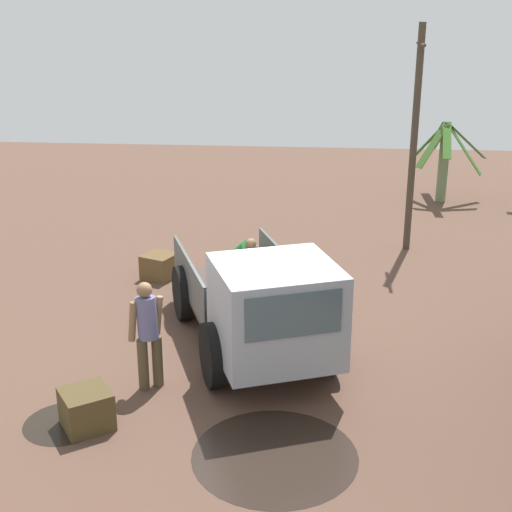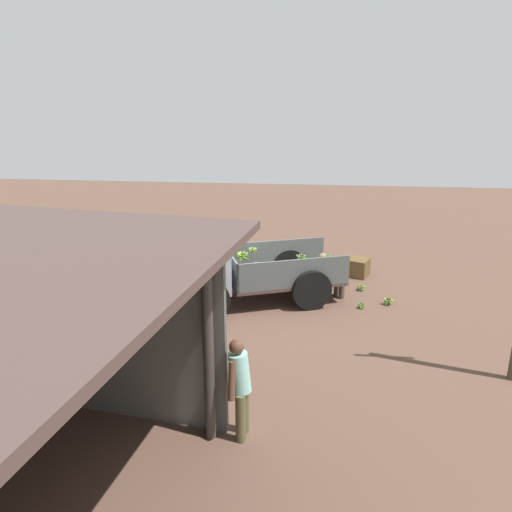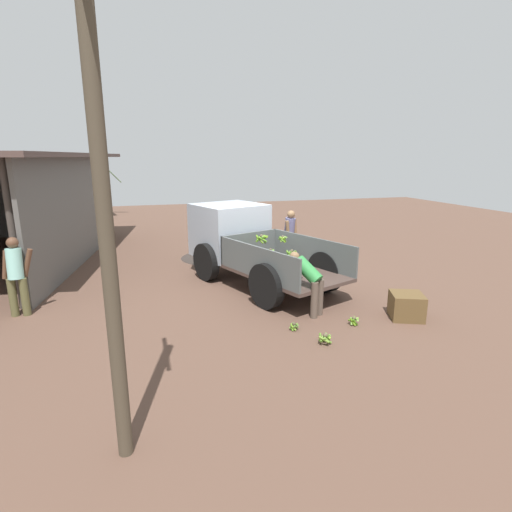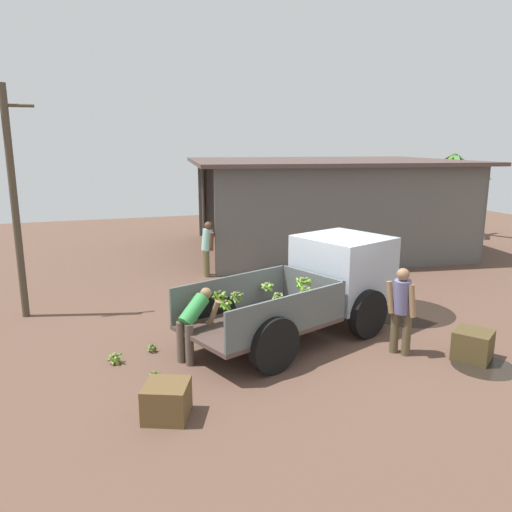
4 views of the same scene
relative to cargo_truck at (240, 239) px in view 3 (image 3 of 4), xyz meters
name	(u,v)px [view 3 (image 3 of 4)]	position (x,y,z in m)	size (l,w,h in m)	color
ground	(250,280)	(-0.40, -0.17, -1.03)	(36.00, 36.00, 0.00)	brown
mud_patch_0	(304,255)	(1.80, -2.62, -1.03)	(1.10, 1.10, 0.01)	black
mud_patch_1	(214,257)	(2.27, 0.30, -1.03)	(2.12, 2.12, 0.01)	black
cargo_truck	(240,239)	(0.00, 0.00, 0.00)	(4.86, 3.23, 1.91)	#493831
utility_pole	(104,216)	(-6.11, 2.81, 1.58)	(1.15, 0.16, 5.05)	#483D2F
banana_palm_0	(1,187)	(9.94, 8.29, 0.84)	(2.26, 2.40, 3.43)	#52753E
banana_palm_3	(98,185)	(13.22, 4.62, 0.66)	(2.31, 2.12, 3.15)	olive
person_foreground_visitor	(289,235)	(0.69, -1.67, -0.11)	(0.50, 0.52, 1.65)	brown
person_worker_loading	(308,279)	(-2.96, -0.69, -0.28)	(0.85, 0.74, 1.27)	brown
person_bystander_near_shed	(16,273)	(-1.39, 4.97, -0.13)	(0.38, 0.63, 1.62)	brown
banana_bunch_on_ground_0	(294,326)	(-3.65, -0.13, -0.94)	(0.19, 0.19, 0.16)	#494230
banana_bunch_on_ground_1	(325,338)	(-4.33, -0.44, -0.92)	(0.26, 0.25, 0.20)	brown
banana_bunch_on_ground_2	(354,320)	(-3.75, -1.33, -0.93)	(0.23, 0.21, 0.18)	brown
wooden_crate_0	(406,306)	(-3.73, -2.51, -0.78)	(0.61, 0.61, 0.51)	brown
wooden_crate_1	(294,247)	(1.83, -2.27, -0.77)	(0.62, 0.62, 0.53)	#4D3E22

